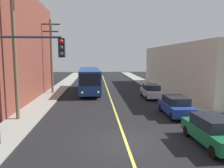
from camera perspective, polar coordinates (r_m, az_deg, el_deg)
name	(u,v)px	position (r m, az deg, el deg)	size (l,w,h in m)	color
ground_plane	(126,142)	(13.01, 3.62, -14.79)	(120.00, 120.00, 0.00)	black
sidewalk_left	(40,105)	(23.16, -18.08, -5.19)	(2.50, 90.00, 0.15)	gray
sidewalk_right	(182,103)	(24.18, 17.64, -4.67)	(2.50, 90.00, 0.15)	gray
lane_stripe_center	(110,96)	(27.45, -0.60, -3.12)	(0.16, 60.00, 0.01)	#D8CC4C
building_right_warehouse	(207,68)	(35.04, 23.37, 3.83)	(12.00, 26.19, 6.48)	beige
city_bus	(89,79)	(30.45, -5.88, 1.29)	(3.06, 12.24, 3.20)	navy
parked_car_green	(213,131)	(13.46, 24.68, -10.88)	(1.89, 4.43, 1.62)	#196038
parked_car_blue	(176,106)	(19.00, 16.12, -5.39)	(1.86, 4.42, 1.62)	navy
parked_car_silver	(151,91)	(26.38, 10.08, -1.80)	(1.88, 4.43, 1.62)	#B7B7BC
utility_pole_near	(14,43)	(17.93, -23.95, 9.63)	(2.40, 0.28, 10.36)	brown
utility_pole_mid	(51,53)	(29.74, -15.39, 7.74)	(2.40, 0.28, 9.40)	brown
traffic_signal_left_corner	(24,67)	(12.45, -21.72, 4.09)	(3.75, 0.48, 6.00)	#2D2D33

